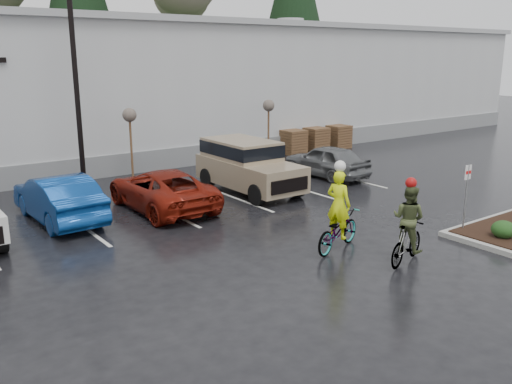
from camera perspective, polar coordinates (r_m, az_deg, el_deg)
ground at (r=15.05m, az=13.47°, el=-7.21°), size 120.00×120.00×0.00m
warehouse at (r=32.81m, az=-17.16°, el=10.59°), size 60.50×15.50×7.20m
wooded_ridge at (r=55.06m, az=-25.27°, el=10.45°), size 80.00×25.00×6.00m
lamppost at (r=22.02m, az=-18.69°, el=14.27°), size 0.50×1.00×9.22m
sapling_mid at (r=23.98m, az=-13.16°, el=7.49°), size 0.60×0.60×3.20m
sapling_east at (r=27.78m, az=1.33°, el=8.74°), size 0.60×0.60×3.20m
pallet_stack_a at (r=30.37m, az=3.92°, el=5.28°), size 1.20×1.20×1.35m
pallet_stack_b at (r=31.48m, az=6.30°, el=5.55°), size 1.20×1.20×1.35m
pallet_stack_c at (r=32.71m, az=8.64°, el=5.80°), size 1.20×1.20×1.35m
shrub_a at (r=17.56m, az=24.61°, el=-3.61°), size 0.70×0.70×0.52m
fire_lane_sign at (r=17.72m, az=21.27°, el=0.22°), size 0.30×0.05×2.20m
car_blue at (r=19.13m, az=-20.08°, el=-0.60°), size 1.85×4.83×1.57m
car_red at (r=19.67m, az=-9.94°, el=0.28°), size 2.45×5.23×1.45m
suv_tan at (r=21.77m, az=-0.67°, el=2.67°), size 2.20×5.10×2.06m
car_grey at (r=24.78m, az=7.39°, el=3.29°), size 1.93×4.38×1.47m
cyclist_hivis at (r=15.51m, az=8.61°, el=-3.23°), size 2.26×1.33×2.58m
cyclist_olive at (r=14.88m, az=15.66°, el=-4.11°), size 1.88×1.00×2.34m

